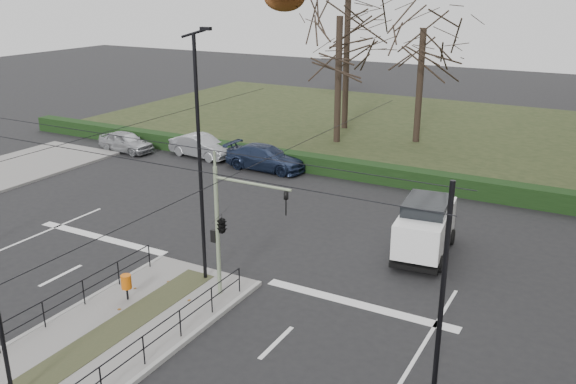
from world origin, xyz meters
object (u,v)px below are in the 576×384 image
(white_van, at_px, (425,226))
(bare_tree_center, at_px, (423,37))
(litter_bin, at_px, (126,282))
(bare_tree_near, at_px, (340,26))
(parked_car_third, at_px, (266,158))
(parked_car_first, at_px, (126,142))
(traffic_light, at_px, (224,223))
(parked_car_second, at_px, (201,146))
(streetlamp_median_far, at_px, (200,159))

(white_van, distance_m, bare_tree_center, 19.50)
(litter_bin, xyz_separation_m, white_van, (7.73, 8.85, 0.43))
(litter_bin, bearing_deg, bare_tree_near, 97.09)
(parked_car_third, bearing_deg, white_van, -121.06)
(parked_car_third, bearing_deg, parked_car_first, 95.74)
(litter_bin, xyz_separation_m, bare_tree_near, (-2.96, 23.80, 7.04))
(traffic_light, xyz_separation_m, parked_car_first, (-16.82, 13.11, -2.16))
(parked_car_third, relative_size, bare_tree_near, 0.45)
(parked_car_second, distance_m, white_van, 18.29)
(streetlamp_median_far, height_order, parked_car_first, streetlamp_median_far)
(parked_car_first, relative_size, white_van, 0.87)
(traffic_light, relative_size, parked_car_first, 1.17)
(parked_car_first, xyz_separation_m, parked_car_second, (5.08, 1.31, 0.04))
(streetlamp_median_far, distance_m, parked_car_second, 17.64)
(parked_car_third, bearing_deg, litter_bin, -165.68)
(traffic_light, bearing_deg, streetlamp_median_far, 153.31)
(parked_car_second, xyz_separation_m, bare_tree_near, (5.99, 7.46, 7.12))
(traffic_light, relative_size, bare_tree_center, 0.46)
(litter_bin, relative_size, parked_car_second, 0.21)
(parked_car_third, xyz_separation_m, white_van, (11.73, -7.14, 0.50))
(bare_tree_center, bearing_deg, litter_bin, -93.96)
(litter_bin, height_order, white_van, white_van)
(traffic_light, height_order, parked_car_third, traffic_light)
(litter_bin, bearing_deg, parked_car_first, 133.03)
(parked_car_third, distance_m, white_van, 13.74)
(parked_car_third, bearing_deg, streetlamp_median_far, -157.76)
(parked_car_third, xyz_separation_m, bare_tree_near, (1.04, 7.81, 7.11))
(parked_car_second, bearing_deg, parked_car_first, 110.45)
(litter_bin, distance_m, parked_car_third, 16.48)
(traffic_light, height_order, white_van, traffic_light)
(parked_car_second, height_order, white_van, white_van)
(parked_car_first, bearing_deg, litter_bin, -133.01)
(traffic_light, xyz_separation_m, bare_tree_near, (-5.74, 21.88, 5.00))
(traffic_light, height_order, bare_tree_center, bare_tree_center)
(traffic_light, bearing_deg, parked_car_second, 129.14)
(parked_car_first, xyz_separation_m, white_van, (21.76, -6.19, 0.55))
(parked_car_second, distance_m, bare_tree_center, 16.13)
(bare_tree_near, bearing_deg, parked_car_first, -141.62)
(streetlamp_median_far, bearing_deg, bare_tree_near, 101.62)
(parked_car_first, xyz_separation_m, bare_tree_center, (15.86, 11.43, 6.46))
(parked_car_first, xyz_separation_m, parked_car_third, (10.03, 0.96, 0.05))
(white_van, bearing_deg, parked_car_third, 148.66)
(bare_tree_near, bearing_deg, streetlamp_median_far, -78.38)
(traffic_light, relative_size, white_van, 1.02)
(bare_tree_center, bearing_deg, parked_car_third, -119.09)
(litter_bin, xyz_separation_m, parked_car_third, (-4.00, 15.99, -0.07))
(litter_bin, relative_size, bare_tree_center, 0.09)
(white_van, distance_m, bare_tree_near, 19.54)
(bare_tree_center, relative_size, bare_tree_near, 0.91)
(white_van, relative_size, bare_tree_near, 0.41)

